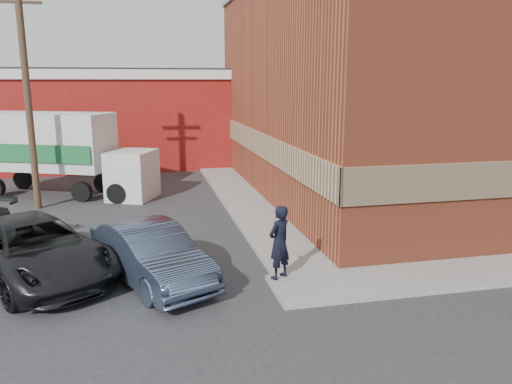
{
  "coord_description": "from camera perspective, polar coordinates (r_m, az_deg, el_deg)",
  "views": [
    {
      "loc": [
        -3.34,
        -11.5,
        4.92
      ],
      "look_at": [
        -0.23,
        2.2,
        1.78
      ],
      "focal_mm": 35.0,
      "sensor_mm": 36.0,
      "label": 1
    }
  ],
  "objects": [
    {
      "name": "man",
      "position": [
        12.31,
        2.68,
        -5.76
      ],
      "size": [
        0.81,
        0.75,
        1.85
      ],
      "primitive_type": "imported",
      "rotation": [
        0.0,
        0.0,
        3.74
      ],
      "color": "black",
      "rests_on": "sidewalk_south"
    },
    {
      "name": "suv_a",
      "position": [
        13.87,
        -24.1,
        -5.96
      ],
      "size": [
        5.1,
        6.02,
        1.53
      ],
      "primitive_type": "imported",
      "rotation": [
        0.0,
        0.0,
        0.56
      ],
      "color": "black",
      "rests_on": "ground"
    },
    {
      "name": "box_truck",
      "position": [
        23.15,
        -21.31,
        4.65
      ],
      "size": [
        7.5,
        4.9,
        3.58
      ],
      "rotation": [
        0.0,
        0.0,
        -0.42
      ],
      "color": "silver",
      "rests_on": "ground"
    },
    {
      "name": "sedan",
      "position": [
        12.71,
        -11.92,
        -6.95
      ],
      "size": [
        3.22,
        4.64,
        1.45
      ],
      "primitive_type": "imported",
      "rotation": [
        0.0,
        0.0,
        0.43
      ],
      "color": "#333F55",
      "rests_on": "ground"
    },
    {
      "name": "sidewalk_west",
      "position": [
        21.43,
        -1.86,
        -0.52
      ],
      "size": [
        1.8,
        18.0,
        0.12
      ],
      "primitive_type": "cube",
      "color": "gray",
      "rests_on": "ground"
    },
    {
      "name": "warehouse",
      "position": [
        31.68,
        -17.77,
        8.18
      ],
      "size": [
        16.3,
        8.3,
        5.6
      ],
      "color": "maroon",
      "rests_on": "ground"
    },
    {
      "name": "utility_pole",
      "position": [
        20.92,
        -24.75,
        10.99
      ],
      "size": [
        2.0,
        0.26,
        9.0
      ],
      "color": "#503828",
      "rests_on": "ground"
    },
    {
      "name": "ground",
      "position": [
        12.95,
        3.2,
        -9.75
      ],
      "size": [
        90.0,
        90.0,
        0.0
      ],
      "primitive_type": "plane",
      "color": "#28282B",
      "rests_on": "ground"
    },
    {
      "name": "brick_building",
      "position": [
        23.67,
        17.57,
        11.45
      ],
      "size": [
        14.25,
        18.25,
        9.36
      ],
      "color": "#9B4128",
      "rests_on": "ground"
    }
  ]
}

